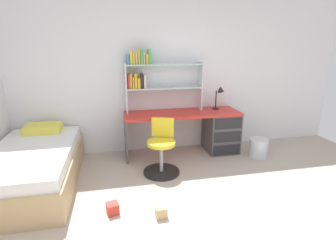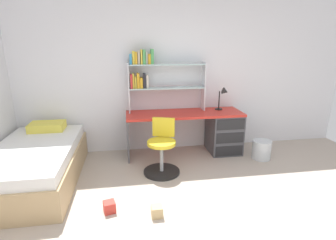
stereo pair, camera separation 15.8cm
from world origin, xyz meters
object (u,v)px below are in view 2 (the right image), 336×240
(desk_lamp, at_px, (224,95))
(waste_bin, at_px, (262,150))
(desk, at_px, (213,129))
(swivel_chair, at_px, (162,152))
(toy_block_red_1, at_px, (109,207))
(bed_platform, at_px, (36,164))
(toy_block_natural_2, at_px, (157,211))
(bookshelf_hutch, at_px, (154,75))

(desk_lamp, relative_size, waste_bin, 1.27)
(desk, bearing_deg, waste_bin, -28.95)
(desk_lamp, distance_m, swivel_chair, 1.47)
(desk, xyz_separation_m, waste_bin, (0.69, -0.38, -0.25))
(desk_lamp, height_order, toy_block_red_1, desk_lamp)
(swivel_chair, relative_size, bed_platform, 0.42)
(swivel_chair, height_order, toy_block_red_1, swivel_chair)
(swivel_chair, bearing_deg, desk, 31.92)
(desk, bearing_deg, toy_block_natural_2, -125.62)
(desk_lamp, height_order, toy_block_natural_2, desk_lamp)
(swivel_chair, relative_size, toy_block_red_1, 6.33)
(bookshelf_hutch, xyz_separation_m, toy_block_natural_2, (-0.17, -1.76, -1.25))
(bookshelf_hutch, relative_size, toy_block_natural_2, 10.35)
(bookshelf_hutch, distance_m, bed_platform, 2.12)
(bookshelf_hutch, height_order, waste_bin, bookshelf_hutch)
(bookshelf_hutch, xyz_separation_m, desk_lamp, (1.14, -0.10, -0.34))
(desk, distance_m, bookshelf_hutch, 1.34)
(bookshelf_hutch, bearing_deg, toy_block_red_1, -112.98)
(desk, height_order, swivel_chair, swivel_chair)
(desk, relative_size, desk_lamp, 4.91)
(desk_lamp, relative_size, bed_platform, 0.21)
(bookshelf_hutch, bearing_deg, toy_block_natural_2, -95.64)
(toy_block_red_1, bearing_deg, bed_platform, 140.48)
(swivel_chair, xyz_separation_m, toy_block_red_1, (-0.69, -0.84, -0.24))
(desk, distance_m, swivel_chair, 1.12)
(bed_platform, xyz_separation_m, waste_bin, (3.32, 0.24, -0.11))
(waste_bin, bearing_deg, swivel_chair, -172.78)
(desk_lamp, bearing_deg, waste_bin, -41.28)
(bookshelf_hutch, xyz_separation_m, waste_bin, (1.66, -0.55, -1.16))
(waste_bin, distance_m, toy_block_red_1, 2.56)
(desk, bearing_deg, swivel_chair, -148.08)
(bed_platform, distance_m, toy_block_natural_2, 1.79)
(desk, height_order, waste_bin, desk)
(bookshelf_hutch, xyz_separation_m, swivel_chair, (0.02, -0.76, -1.01))
(desk_lamp, distance_m, waste_bin, 1.07)
(desk_lamp, bearing_deg, toy_block_natural_2, -128.36)
(toy_block_natural_2, bearing_deg, desk, 54.38)
(swivel_chair, relative_size, waste_bin, 2.56)
(toy_block_red_1, distance_m, toy_block_natural_2, 0.53)
(toy_block_red_1, bearing_deg, desk, 41.07)
(bed_platform, xyz_separation_m, toy_block_red_1, (0.99, -0.81, -0.20))
(toy_block_natural_2, bearing_deg, waste_bin, 33.36)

